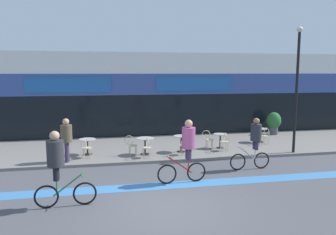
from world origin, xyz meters
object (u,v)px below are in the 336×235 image
object	(u,v)px
planter_pot	(274,122)
lamp_post	(297,82)
bistro_table_0	(87,143)
cyclist_1	(254,140)
cafe_chair_2_near	(184,144)
bistro_table_1	(145,143)
cafe_chair_0_near	(86,146)
bistro_table_2	(181,140)
bistro_table_4	(260,132)
cafe_chair_1_near	(147,146)
cafe_chair_3_near	(225,140)
cyclist_2	(187,146)
pedestrian_near_end	(66,136)
cafe_chair_1_side	(131,144)
cafe_chair_4_near	(265,135)
cafe_chair_3_side	(208,138)
bistro_table_3	(220,138)

from	to	relation	value
planter_pot	lamp_post	world-z (taller)	lamp_post
bistro_table_0	cyclist_1	distance (m)	7.26
cafe_chair_2_near	bistro_table_1	bearing A→B (deg)	71.99
cyclist_1	cafe_chair_0_near	bearing A→B (deg)	-22.65
bistro_table_2	bistro_table_4	bearing A→B (deg)	15.97
cafe_chair_1_near	cafe_chair_3_near	world-z (taller)	same
cyclist_2	pedestrian_near_end	bearing A→B (deg)	-39.12
cafe_chair_3_near	lamp_post	xyz separation A→B (m)	(3.05, -0.83, 2.73)
bistro_table_1	cafe_chair_1_side	size ratio (longest dim) A/B	0.88
cafe_chair_3_near	cafe_chair_0_near	bearing A→B (deg)	94.02
cafe_chair_0_near	bistro_table_4	bearing A→B (deg)	-73.23
cafe_chair_1_side	cyclist_1	xyz separation A→B (m)	(4.62, -2.64, 0.55)
lamp_post	cafe_chair_3_near	bearing A→B (deg)	164.74
cafe_chair_4_near	bistro_table_1	bearing A→B (deg)	91.76
bistro_table_1	cafe_chair_3_near	xyz separation A→B (m)	(3.76, -0.06, -0.03)
cafe_chair_3_side	cyclist_1	world-z (taller)	cyclist_1
bistro_table_2	bistro_table_0	bearing A→B (deg)	176.16
bistro_table_3	cafe_chair_3_side	size ratio (longest dim) A/B	0.78
cafe_chair_3_near	bistro_table_3	bearing A→B (deg)	2.70
bistro_table_0	cafe_chair_1_side	bearing A→B (deg)	-13.73
bistro_table_2	planter_pot	xyz separation A→B (m)	(6.41, 3.20, 0.19)
cafe_chair_4_near	cafe_chair_1_near	bearing A→B (deg)	97.28
cafe_chair_1_side	cafe_chair_3_side	size ratio (longest dim) A/B	1.00
bistro_table_1	cyclist_2	size ratio (longest dim) A/B	0.36
cafe_chair_1_near	pedestrian_near_end	world-z (taller)	pedestrian_near_end
bistro_table_2	pedestrian_near_end	bearing A→B (deg)	-171.45
bistro_table_3	cafe_chair_3_near	xyz separation A→B (m)	(-0.00, -0.63, 0.02)
bistro_table_3	lamp_post	distance (m)	4.36
lamp_post	pedestrian_near_end	bearing A→B (deg)	178.24
lamp_post	cafe_chair_1_near	bearing A→B (deg)	177.78
cafe_chair_1_near	lamp_post	size ratio (longest dim) A/B	0.16
bistro_table_1	bistro_table_4	distance (m)	6.46
cafe_chair_1_side	planter_pot	xyz separation A→B (m)	(8.74, 3.38, 0.22)
cafe_chair_4_near	cyclist_1	bearing A→B (deg)	140.73
bistro_table_1	cafe_chair_2_near	distance (m)	1.77
bistro_table_0	cafe_chair_2_near	distance (m)	4.36
bistro_table_4	cyclist_1	world-z (taller)	cyclist_1
cafe_chair_1_near	cafe_chair_3_near	bearing A→B (deg)	-85.99
cafe_chair_3_side	bistro_table_3	bearing A→B (deg)	6.66
bistro_table_4	cafe_chair_4_near	xyz separation A→B (m)	(0.01, -0.63, -0.01)
bistro_table_0	cyclist_2	distance (m)	5.50
bistro_table_1	bistro_table_4	world-z (taller)	bistro_table_1
bistro_table_2	cafe_chair_3_side	bearing A→B (deg)	15.70
bistro_table_2	bistro_table_4	size ratio (longest dim) A/B	0.99
bistro_table_2	cafe_chair_0_near	world-z (taller)	cafe_chair_0_near
cafe_chair_4_near	cyclist_2	xyz separation A→B (m)	(-5.28, -4.54, 0.66)
bistro_table_0	cafe_chair_4_near	size ratio (longest dim) A/B	0.84
cafe_chair_1_side	cafe_chair_4_near	xyz separation A→B (m)	(6.92, 0.87, 0.00)
cafe_chair_1_near	cyclist_2	bearing A→B (deg)	-166.36
bistro_table_4	cafe_chair_3_near	size ratio (longest dim) A/B	0.85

